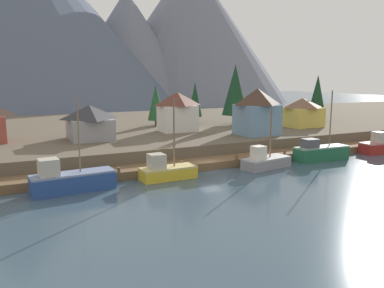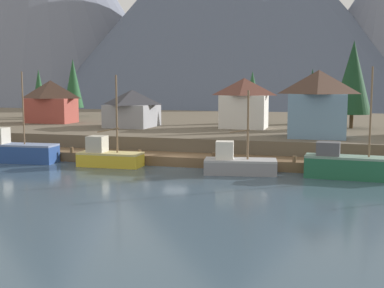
% 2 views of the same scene
% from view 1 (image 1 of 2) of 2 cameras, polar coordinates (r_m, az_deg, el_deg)
% --- Properties ---
extents(ground_plane, '(400.00, 400.00, 1.00)m').
position_cam_1_polar(ground_plane, '(68.11, -5.36, -0.69)').
color(ground_plane, '#384C5B').
extents(dock, '(80.00, 4.00, 1.60)m').
position_cam_1_polar(dock, '(51.79, 1.73, -2.87)').
color(dock, brown).
rests_on(dock, ground_plane).
extents(shoreline_bank, '(400.00, 56.00, 2.50)m').
position_cam_1_polar(shoreline_bank, '(79.04, -8.48, 1.99)').
color(shoreline_bank, brown).
rests_on(shoreline_bank, ground_plane).
extents(mountain_central_peak, '(132.90, 132.90, 76.75)m').
position_cam_1_polar(mountain_central_peak, '(172.93, -25.83, 17.69)').
color(mountain_central_peak, '#4C566B').
rests_on(mountain_central_peak, ground_plane).
extents(mountain_east_peak, '(64.67, 64.67, 49.32)m').
position_cam_1_polar(mountain_east_peak, '(180.80, -9.40, 13.74)').
color(mountain_east_peak, slate).
rests_on(mountain_east_peak, ground_plane).
extents(mountain_far_ridge, '(97.32, 97.32, 69.44)m').
position_cam_1_polar(mountain_far_ridge, '(202.35, -0.28, 16.30)').
color(mountain_far_ridge, slate).
rests_on(mountain_far_ridge, ground_plane).
extents(fishing_boat_blue, '(8.68, 3.22, 9.79)m').
position_cam_1_polar(fishing_boat_blue, '(42.68, -17.34, -5.05)').
color(fishing_boat_blue, navy).
rests_on(fishing_boat_blue, ground_plane).
extents(fishing_boat_yellow, '(6.66, 2.72, 9.38)m').
position_cam_1_polar(fishing_boat_yellow, '(45.77, -3.79, -3.86)').
color(fishing_boat_yellow, gold).
rests_on(fishing_boat_yellow, ground_plane).
extents(fishing_boat_grey, '(7.10, 3.73, 7.88)m').
position_cam_1_polar(fishing_boat_grey, '(52.02, 10.65, -2.46)').
color(fishing_boat_grey, gray).
rests_on(fishing_boat_grey, ground_plane).
extents(fishing_boat_green, '(8.36, 2.79, 9.98)m').
position_cam_1_polar(fishing_boat_green, '(58.85, 18.23, -1.13)').
color(fishing_boat_green, '#1E5B3D').
rests_on(fishing_boat_green, ground_plane).
extents(house_yellow, '(6.93, 5.80, 5.42)m').
position_cam_1_polar(house_yellow, '(76.82, 15.79, 4.52)').
color(house_yellow, gold).
rests_on(house_yellow, shoreline_bank).
extents(house_grey, '(6.39, 7.29, 5.19)m').
position_cam_1_polar(house_grey, '(60.79, -14.72, 3.16)').
color(house_grey, gray).
rests_on(house_grey, shoreline_bank).
extents(house_white, '(6.40, 4.65, 6.77)m').
position_cam_1_polar(house_white, '(67.44, -2.13, 4.78)').
color(house_white, silver).
rests_on(house_white, shoreline_bank).
extents(house_blue, '(6.49, 5.66, 7.54)m').
position_cam_1_polar(house_blue, '(64.42, 9.50, 4.77)').
color(house_blue, '#6689A8').
rests_on(house_blue, shoreline_bank).
extents(conifer_near_right, '(5.08, 5.08, 11.75)m').
position_cam_1_polar(conifer_near_right, '(77.25, 6.34, 7.88)').
color(conifer_near_right, '#4C3823').
rests_on(conifer_near_right, shoreline_bank).
extents(conifer_mid_left, '(3.76, 3.76, 9.76)m').
position_cam_1_polar(conifer_mid_left, '(87.34, 17.85, 6.78)').
color(conifer_mid_left, '#4C3823').
rests_on(conifer_mid_left, shoreline_bank).
extents(conifer_mid_right, '(3.23, 3.23, 7.93)m').
position_cam_1_polar(conifer_mid_right, '(75.81, -5.30, 6.08)').
color(conifer_mid_right, '#4C3823').
rests_on(conifer_mid_right, shoreline_bank).
extents(conifer_back_left, '(2.91, 2.91, 8.28)m').
position_cam_1_polar(conifer_back_left, '(80.13, 0.46, 6.52)').
color(conifer_back_left, '#4C3823').
rests_on(conifer_back_left, shoreline_bank).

